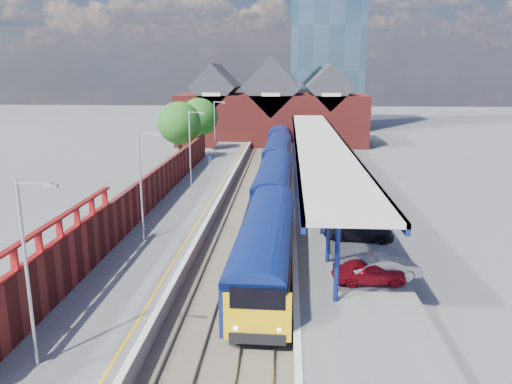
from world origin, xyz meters
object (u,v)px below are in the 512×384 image
(train, at_px, (276,164))
(parked_car_blue, at_px, (360,208))
(lamp_post_c, at_px, (191,144))
(parked_car_silver, at_px, (383,268))
(parked_car_red, at_px, (369,271))
(platform_sign, at_px, (210,164))
(lamp_post_b, at_px, (143,179))
(lamp_post_a, at_px, (30,263))
(lamp_post_d, at_px, (216,126))
(parked_car_dark, at_px, (359,230))

(train, relative_size, parked_car_blue, 16.50)
(lamp_post_c, bearing_deg, parked_car_blue, -32.92)
(parked_car_silver, relative_size, parked_car_blue, 0.97)
(parked_car_red, bearing_deg, train, 6.99)
(platform_sign, relative_size, parked_car_red, 0.68)
(train, xyz_separation_m, parked_car_red, (5.38, -27.40, -0.49))
(lamp_post_b, height_order, parked_car_silver, lamp_post_b)
(train, height_order, parked_car_silver, train)
(lamp_post_b, relative_size, lamp_post_c, 1.00)
(lamp_post_a, relative_size, lamp_post_d, 1.00)
(lamp_post_c, xyz_separation_m, platform_sign, (1.36, 2.00, -2.30))
(platform_sign, xyz_separation_m, parked_car_silver, (12.68, -23.31, -1.05))
(parked_car_silver, bearing_deg, platform_sign, 11.31)
(lamp_post_c, bearing_deg, train, 35.41)
(parked_car_silver, bearing_deg, train, -4.28)
(lamp_post_c, distance_m, parked_car_red, 25.74)
(train, distance_m, lamp_post_a, 36.55)
(lamp_post_b, bearing_deg, lamp_post_a, -90.00)
(train, distance_m, lamp_post_d, 13.36)
(lamp_post_a, xyz_separation_m, parked_car_dark, (13.65, 15.04, -3.35))
(lamp_post_d, xyz_separation_m, parked_car_silver, (14.04, -37.31, -3.35))
(parked_car_red, distance_m, parked_car_silver, 0.96)
(parked_car_red, bearing_deg, lamp_post_d, 15.17)
(parked_car_red, relative_size, parked_car_blue, 0.92)
(lamp_post_a, relative_size, lamp_post_b, 1.00)
(lamp_post_c, relative_size, parked_car_silver, 1.80)
(lamp_post_c, xyz_separation_m, parked_car_red, (13.23, -21.82, -3.36))
(lamp_post_b, xyz_separation_m, parked_car_red, (13.23, -5.82, -3.36))
(platform_sign, distance_m, parked_car_red, 26.63)
(train, height_order, lamp_post_c, lamp_post_c)
(lamp_post_c, distance_m, parked_car_blue, 17.64)
(lamp_post_c, distance_m, platform_sign, 3.34)
(lamp_post_d, xyz_separation_m, parked_car_blue, (14.53, -25.40, -3.44))
(lamp_post_d, bearing_deg, parked_car_dark, -66.20)
(lamp_post_a, bearing_deg, parked_car_red, 31.73)
(lamp_post_c, height_order, parked_car_blue, lamp_post_c)
(parked_car_red, xyz_separation_m, parked_car_dark, (0.42, 6.86, 0.02))
(lamp_post_a, height_order, parked_car_blue, lamp_post_a)
(parked_car_red, bearing_deg, lamp_post_a, 117.61)
(lamp_post_d, bearing_deg, parked_car_silver, -69.37)
(platform_sign, distance_m, parked_car_silver, 26.56)
(parked_car_silver, bearing_deg, lamp_post_b, 52.05)
(lamp_post_c, xyz_separation_m, parked_car_dark, (13.65, -14.96, -3.35))
(lamp_post_a, distance_m, platform_sign, 32.11)
(lamp_post_b, xyz_separation_m, parked_car_dark, (13.65, 1.04, -3.35))
(lamp_post_b, xyz_separation_m, lamp_post_c, (0.00, 16.00, 0.00))
(train, height_order, parked_car_dark, train)
(lamp_post_d, height_order, platform_sign, lamp_post_d)
(lamp_post_b, distance_m, lamp_post_d, 32.00)
(parked_car_silver, xyz_separation_m, parked_car_blue, (0.48, 11.91, -0.08))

